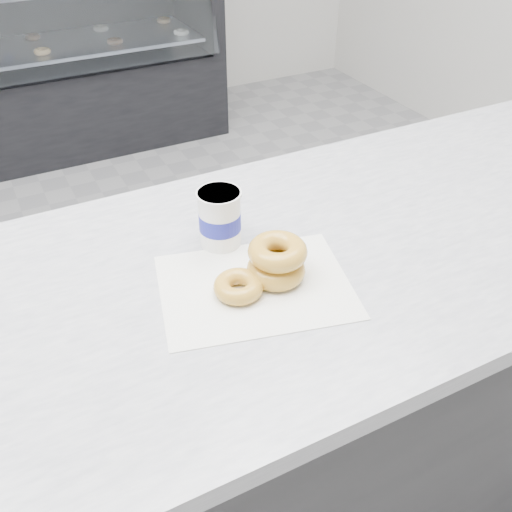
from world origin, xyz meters
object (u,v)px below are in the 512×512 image
(display_case, at_px, (4,69))
(coffee_cup, at_px, (220,218))
(donut_stack, at_px, (277,260))
(counter, at_px, (181,448))
(donut_single, at_px, (238,286))

(display_case, relative_size, coffee_cup, 20.54)
(display_case, height_order, donut_stack, display_case)
(counter, bearing_deg, donut_single, -24.18)
(display_case, bearing_deg, counter, -90.00)
(counter, relative_size, donut_stack, 21.56)
(counter, xyz_separation_m, donut_single, (0.13, -0.06, 0.47))
(donut_single, bearing_deg, donut_stack, 7.07)
(display_case, relative_size, donut_single, 26.86)
(counter, xyz_separation_m, donut_stack, (0.21, -0.05, 0.49))
(donut_stack, distance_m, coffee_cup, 0.16)
(counter, xyz_separation_m, coffee_cup, (0.16, 0.10, 0.51))
(display_case, xyz_separation_m, donut_single, (0.13, -2.78, 0.43))
(counter, relative_size, donut_single, 34.24)
(display_case, distance_m, coffee_cup, 2.67)
(donut_single, bearing_deg, counter, 155.82)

